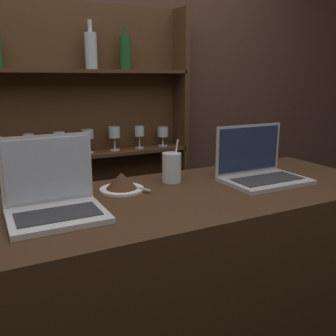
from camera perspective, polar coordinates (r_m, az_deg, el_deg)
bar_counter at (r=1.65m, az=-0.37°, el=-21.96°), size 1.89×0.65×1.05m
back_wall at (r=2.34m, az=-12.39°, el=9.93°), size 7.00×0.06×2.70m
back_shelf at (r=2.28m, az=-14.37°, el=0.98°), size 1.43×0.18×1.90m
laptop_near at (r=1.27m, az=-16.99°, el=-4.45°), size 0.30×0.25×0.25m
laptop_far at (r=1.66m, az=13.77°, el=-0.19°), size 0.35×0.24×0.23m
cake_plate at (r=1.49m, az=-7.07°, el=-2.23°), size 0.18×0.18×0.07m
water_glass at (r=1.59m, az=0.56°, el=0.08°), size 0.08×0.08×0.18m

